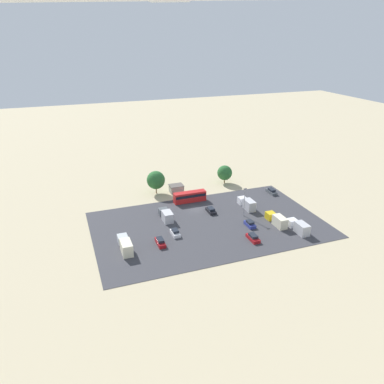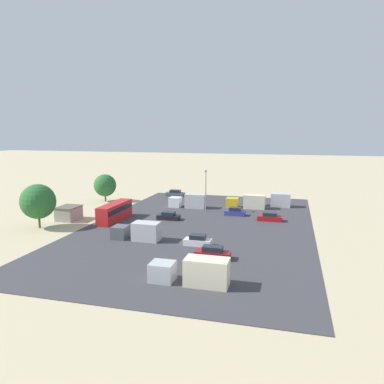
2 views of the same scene
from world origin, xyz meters
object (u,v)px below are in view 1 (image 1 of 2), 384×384
object	(u,v)px
parked_car_0	(253,238)
parked_truck_0	(299,227)
parked_car_5	(250,224)
parked_truck_4	(277,220)
parked_truck_3	(247,204)
parked_truck_1	(166,215)
parked_car_3	(272,191)
parked_car_2	(160,242)
parked_car_4	(175,233)
parked_car_1	(211,210)
parked_truck_2	(125,245)
bus	(190,196)
shed_building	(176,189)

from	to	relation	value
parked_car_0	parked_truck_0	xyz separation A→B (m)	(-13.67, 0.24, 0.70)
parked_car_5	parked_truck_4	world-z (taller)	parked_truck_4
parked_car_0	parked_truck_3	distance (m)	19.15
parked_car_5	parked_truck_1	distance (m)	23.63
parked_car_3	parked_truck_1	distance (m)	38.69
parked_truck_0	parked_truck_1	size ratio (longest dim) A/B	1.03
parked_car_3	parked_truck_0	distance (m)	26.14
parked_car_0	parked_car_3	xyz separation A→B (m)	(-20.55, -24.97, -0.00)
parked_car_2	parked_truck_3	distance (m)	32.64
parked_car_4	parked_truck_3	bearing A→B (deg)	17.85
parked_car_3	parked_truck_1	size ratio (longest dim) A/B	0.63
parked_car_1	parked_truck_1	bearing A→B (deg)	179.17
parked_car_4	parked_truck_2	distance (m)	14.04
parked_car_0	parked_truck_4	xyz separation A→B (m)	(-10.35, -5.26, 0.69)
parked_car_4	parked_car_0	bearing A→B (deg)	-27.41
bus	parked_truck_0	size ratio (longest dim) A/B	1.32
parked_car_2	parked_car_5	size ratio (longest dim) A/B	1.17
bus	parked_truck_0	xyz separation A→B (m)	(-20.88, 28.29, -0.39)
parked_car_2	parked_truck_2	xyz separation A→B (m)	(8.74, -0.25, 0.71)
parked_car_3	parked_truck_0	world-z (taller)	parked_truck_0
parked_car_0	parked_truck_1	world-z (taller)	parked_truck_1
parked_truck_4	parked_truck_1	bearing A→B (deg)	154.22
parked_car_1	parked_truck_2	distance (m)	30.37
parked_car_3	parked_truck_3	bearing A→B (deg)	-150.36
shed_building	parked_truck_0	bearing A→B (deg)	121.32
parked_car_3	parked_truck_2	size ratio (longest dim) A/B	0.53
parked_car_1	parked_car_2	world-z (taller)	parked_car_2
shed_building	parked_truck_1	size ratio (longest dim) A/B	0.61
bus	parked_truck_2	bearing A→B (deg)	-48.44
parked_car_4	parked_truck_2	world-z (taller)	parked_truck_2
parked_truck_4	bus	bearing A→B (deg)	127.62
parked_car_4	parked_truck_4	distance (m)	28.67
parked_car_4	parked_car_5	xyz separation A→B (m)	(-20.82, 2.39, -0.00)
parked_truck_0	parked_truck_2	bearing A→B (deg)	171.77
parked_car_4	parked_truck_3	xyz separation A→B (m)	(-25.58, -8.24, 0.73)
parked_car_4	parked_truck_2	xyz separation A→B (m)	(13.69, 3.01, 0.72)
parked_truck_0	bus	bearing A→B (deg)	126.43
shed_building	parked_car_5	distance (m)	32.02
shed_building	parked_car_3	distance (m)	31.68
parked_car_2	parked_car_4	bearing A→B (deg)	33.37
parked_car_3	parked_truck_4	bearing A→B (deg)	-117.37
parked_car_4	parked_truck_1	xyz separation A→B (m)	(-0.38, -9.44, 0.62)
parked_truck_1	parked_truck_2	xyz separation A→B (m)	(14.07, 12.46, 0.11)
parked_car_4	parked_truck_1	world-z (taller)	parked_truck_1
bus	parked_truck_1	bearing A→B (deg)	-48.39
bus	parked_car_1	xyz separation A→B (m)	(-3.28, 9.46, -1.14)
parked_truck_2	parked_car_4	bearing A→B (deg)	12.41
parked_car_1	parked_truck_2	world-z (taller)	parked_truck_2
parked_car_4	parked_truck_4	bearing A→B (deg)	-8.18
bus	parked_car_5	xyz separation A→B (m)	(-10.02, 21.10, -1.09)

